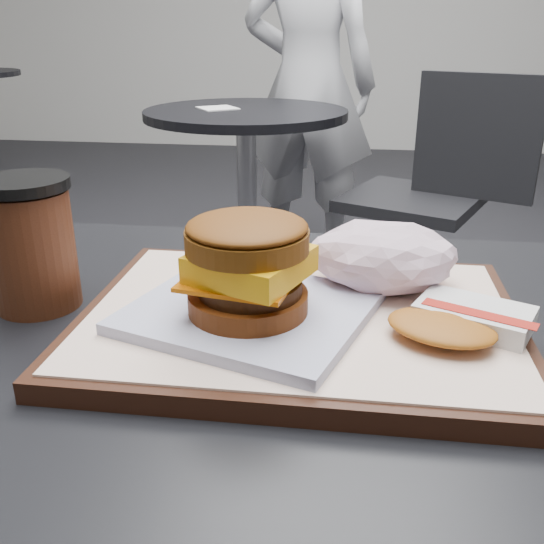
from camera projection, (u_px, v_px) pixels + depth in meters
The scene contains 10 objects.
customer_table at pixel (308, 516), 0.58m from camera, with size 0.80×0.60×0.77m.
serving_tray at pixel (299, 321), 0.53m from camera, with size 0.38×0.28×0.02m.
breakfast_sandwich at pixel (249, 277), 0.50m from camera, with size 0.23×0.22×0.09m.
hash_brown at pixel (460, 321), 0.49m from camera, with size 0.13×0.12×0.02m.
crumpled_wrapper at pixel (383, 256), 0.57m from camera, with size 0.14×0.11×0.06m, color white, non-canonical shape.
coffee_cup at pixel (31, 244), 0.56m from camera, with size 0.08×0.08×0.12m.
neighbor_table at pixel (247, 167), 2.15m from camera, with size 0.70×0.70×0.75m.
napkin at pixel (218, 108), 2.09m from camera, with size 0.12×0.12×0.00m, color white.
neighbor_chair at pixel (433, 187), 2.05m from camera, with size 0.66×0.55×0.88m.
patron at pixel (308, 84), 2.54m from camera, with size 0.57×0.38×1.57m, color silver.
Camera 1 is at (0.03, -0.45, 1.02)m, focal length 40.00 mm.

